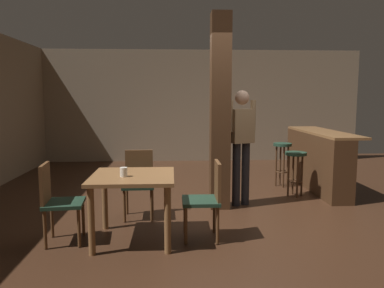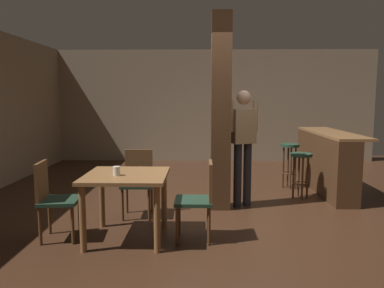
{
  "view_description": "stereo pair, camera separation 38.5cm",
  "coord_description": "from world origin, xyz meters",
  "px_view_note": "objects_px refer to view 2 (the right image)",
  "views": [
    {
      "loc": [
        -0.78,
        -5.03,
        1.62
      ],
      "look_at": [
        -0.5,
        0.22,
        0.96
      ],
      "focal_mm": 35.0,
      "sensor_mm": 36.0,
      "label": 1
    },
    {
      "loc": [
        -0.4,
        -5.04,
        1.62
      ],
      "look_at": [
        -0.5,
        0.22,
        0.96
      ],
      "focal_mm": 35.0,
      "sensor_mm": 36.0,
      "label": 2
    }
  ],
  "objects_px": {
    "chair_east": "(200,196)",
    "napkin_cup": "(117,171)",
    "standing_person": "(243,140)",
    "dining_table": "(126,185)",
    "chair_north": "(138,179)",
    "bar_stool_mid": "(290,156)",
    "bar_counter": "(325,161)",
    "bar_stool_near": "(301,164)",
    "chair_west": "(53,196)"
  },
  "relations": [
    {
      "from": "bar_counter",
      "to": "bar_stool_mid",
      "type": "relative_size",
      "value": 2.79
    },
    {
      "from": "bar_stool_near",
      "to": "bar_stool_mid",
      "type": "xyz_separation_m",
      "value": [
        -0.01,
        0.7,
        0.04
      ]
    },
    {
      "from": "chair_east",
      "to": "napkin_cup",
      "type": "distance_m",
      "value": 0.98
    },
    {
      "from": "bar_stool_near",
      "to": "dining_table",
      "type": "bearing_deg",
      "value": -143.84
    },
    {
      "from": "napkin_cup",
      "to": "standing_person",
      "type": "xyz_separation_m",
      "value": [
        1.56,
        1.42,
        0.19
      ]
    },
    {
      "from": "standing_person",
      "to": "bar_counter",
      "type": "bearing_deg",
      "value": 32.06
    },
    {
      "from": "bar_stool_mid",
      "to": "bar_stool_near",
      "type": "bearing_deg",
      "value": -88.79
    },
    {
      "from": "chair_east",
      "to": "napkin_cup",
      "type": "xyz_separation_m",
      "value": [
        -0.93,
        -0.08,
        0.3
      ]
    },
    {
      "from": "bar_stool_mid",
      "to": "chair_west",
      "type": "bearing_deg",
      "value": -142.34
    },
    {
      "from": "chair_west",
      "to": "chair_north",
      "type": "height_order",
      "value": "same"
    },
    {
      "from": "chair_east",
      "to": "bar_stool_near",
      "type": "xyz_separation_m",
      "value": [
        1.62,
        1.81,
        0.04
      ]
    },
    {
      "from": "chair_east",
      "to": "chair_north",
      "type": "height_order",
      "value": "same"
    },
    {
      "from": "bar_stool_mid",
      "to": "standing_person",
      "type": "bearing_deg",
      "value": -129.75
    },
    {
      "from": "chair_west",
      "to": "standing_person",
      "type": "distance_m",
      "value": 2.72
    },
    {
      "from": "dining_table",
      "to": "standing_person",
      "type": "bearing_deg",
      "value": 42.01
    },
    {
      "from": "chair_east",
      "to": "napkin_cup",
      "type": "relative_size",
      "value": 8.64
    },
    {
      "from": "napkin_cup",
      "to": "bar_stool_near",
      "type": "xyz_separation_m",
      "value": [
        2.55,
        1.89,
        -0.26
      ]
    },
    {
      "from": "chair_west",
      "to": "dining_table",
      "type": "bearing_deg",
      "value": 2.49
    },
    {
      "from": "bar_counter",
      "to": "bar_stool_near",
      "type": "bearing_deg",
      "value": -138.24
    },
    {
      "from": "bar_counter",
      "to": "bar_stool_near",
      "type": "height_order",
      "value": "bar_counter"
    },
    {
      "from": "standing_person",
      "to": "chair_west",
      "type": "bearing_deg",
      "value": -149.48
    },
    {
      "from": "chair_west",
      "to": "napkin_cup",
      "type": "relative_size",
      "value": 8.64
    },
    {
      "from": "dining_table",
      "to": "chair_north",
      "type": "xyz_separation_m",
      "value": [
        -0.01,
        0.87,
        -0.12
      ]
    },
    {
      "from": "chair_west",
      "to": "standing_person",
      "type": "relative_size",
      "value": 0.52
    },
    {
      "from": "napkin_cup",
      "to": "bar_stool_mid",
      "type": "height_order",
      "value": "napkin_cup"
    },
    {
      "from": "dining_table",
      "to": "napkin_cup",
      "type": "distance_m",
      "value": 0.22
    },
    {
      "from": "dining_table",
      "to": "napkin_cup",
      "type": "bearing_deg",
      "value": -133.48
    },
    {
      "from": "dining_table",
      "to": "chair_west",
      "type": "bearing_deg",
      "value": -177.51
    },
    {
      "from": "bar_counter",
      "to": "chair_east",
      "type": "bearing_deg",
      "value": -133.33
    },
    {
      "from": "chair_west",
      "to": "chair_east",
      "type": "xyz_separation_m",
      "value": [
        1.68,
        0.02,
        0.0
      ]
    },
    {
      "from": "chair_west",
      "to": "bar_stool_mid",
      "type": "xyz_separation_m",
      "value": [
        3.28,
        2.53,
        0.08
      ]
    },
    {
      "from": "chair_north",
      "to": "bar_counter",
      "type": "relative_size",
      "value": 0.4
    },
    {
      "from": "chair_east",
      "to": "bar_stool_mid",
      "type": "relative_size",
      "value": 1.12
    },
    {
      "from": "standing_person",
      "to": "bar_stool_mid",
      "type": "bearing_deg",
      "value": 50.25
    },
    {
      "from": "dining_table",
      "to": "bar_stool_near",
      "type": "relative_size",
      "value": 1.25
    },
    {
      "from": "dining_table",
      "to": "standing_person",
      "type": "height_order",
      "value": "standing_person"
    },
    {
      "from": "chair_north",
      "to": "chair_east",
      "type": "bearing_deg",
      "value": -45.95
    },
    {
      "from": "chair_north",
      "to": "bar_counter",
      "type": "xyz_separation_m",
      "value": [
        3.02,
        1.42,
        0.02
      ]
    },
    {
      "from": "napkin_cup",
      "to": "bar_stool_near",
      "type": "relative_size",
      "value": 0.14
    },
    {
      "from": "chair_west",
      "to": "chair_north",
      "type": "relative_size",
      "value": 1.0
    },
    {
      "from": "bar_stool_near",
      "to": "chair_north",
      "type": "bearing_deg",
      "value": -159.42
    },
    {
      "from": "standing_person",
      "to": "bar_counter",
      "type": "distance_m",
      "value": 1.87
    },
    {
      "from": "dining_table",
      "to": "bar_counter",
      "type": "distance_m",
      "value": 3.78
    },
    {
      "from": "chair_east",
      "to": "bar_counter",
      "type": "bearing_deg",
      "value": 46.67
    },
    {
      "from": "chair_east",
      "to": "chair_west",
      "type": "bearing_deg",
      "value": -179.15
    },
    {
      "from": "chair_east",
      "to": "napkin_cup",
      "type": "height_order",
      "value": "chair_east"
    },
    {
      "from": "napkin_cup",
      "to": "bar_counter",
      "type": "height_order",
      "value": "bar_counter"
    },
    {
      "from": "standing_person",
      "to": "bar_stool_near",
      "type": "distance_m",
      "value": 1.19
    },
    {
      "from": "napkin_cup",
      "to": "standing_person",
      "type": "height_order",
      "value": "standing_person"
    },
    {
      "from": "chair_east",
      "to": "bar_stool_near",
      "type": "relative_size",
      "value": 1.21
    }
  ]
}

